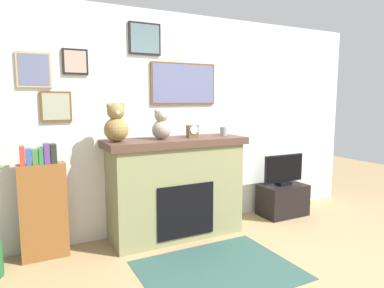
{
  "coord_description": "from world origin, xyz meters",
  "views": [
    {
      "loc": [
        -1.91,
        -1.84,
        1.59
      ],
      "look_at": [
        -0.1,
        1.67,
        1.07
      ],
      "focal_mm": 31.97,
      "sensor_mm": 36.0,
      "label": 1
    }
  ],
  "objects": [
    {
      "name": "television",
      "position": [
        1.29,
        1.64,
        0.63
      ],
      "size": [
        0.64,
        0.14,
        0.42
      ],
      "color": "black",
      "rests_on": "tv_stand"
    },
    {
      "name": "fireplace",
      "position": [
        -0.32,
        1.67,
        0.58
      ],
      "size": [
        1.62,
        0.6,
        1.15
      ],
      "color": "#7F8156",
      "rests_on": "ground_plane"
    },
    {
      "name": "tv_stand",
      "position": [
        1.29,
        1.64,
        0.21
      ],
      "size": [
        0.63,
        0.4,
        0.43
      ],
      "primitive_type": "cube",
      "color": "black",
      "rests_on": "ground_plane"
    },
    {
      "name": "candle_jar",
      "position": [
        0.32,
        1.65,
        1.2
      ],
      "size": [
        0.09,
        0.09,
        0.11
      ],
      "primitive_type": "cylinder",
      "color": "gray",
      "rests_on": "fireplace"
    },
    {
      "name": "mantel_clock",
      "position": [
        -0.11,
        1.65,
        1.22
      ],
      "size": [
        0.12,
        0.09,
        0.14
      ],
      "color": "brown",
      "rests_on": "fireplace"
    },
    {
      "name": "teddy_bear_brown",
      "position": [
        -0.49,
        1.65,
        1.3
      ],
      "size": [
        0.21,
        0.21,
        0.34
      ],
      "color": "gray",
      "rests_on": "fireplace"
    },
    {
      "name": "bookshelf",
      "position": [
        -1.73,
        1.74,
        0.53
      ],
      "size": [
        0.44,
        0.16,
        1.16
      ],
      "color": "brown",
      "rests_on": "ground_plane"
    },
    {
      "name": "area_rug",
      "position": [
        -0.32,
        0.72,
        0.0
      ],
      "size": [
        1.42,
        1.1,
        0.01
      ],
      "primitive_type": "cube",
      "color": "#2A4841",
      "rests_on": "ground_plane"
    },
    {
      "name": "back_wall",
      "position": [
        -0.01,
        2.0,
        1.31
      ],
      "size": [
        5.2,
        0.15,
        2.6
      ],
      "color": "silver",
      "rests_on": "ground_plane"
    },
    {
      "name": "teddy_bear_cream",
      "position": [
        -1.0,
        1.65,
        1.33
      ],
      "size": [
        0.25,
        0.25,
        0.41
      ],
      "color": "olive",
      "rests_on": "fireplace"
    }
  ]
}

